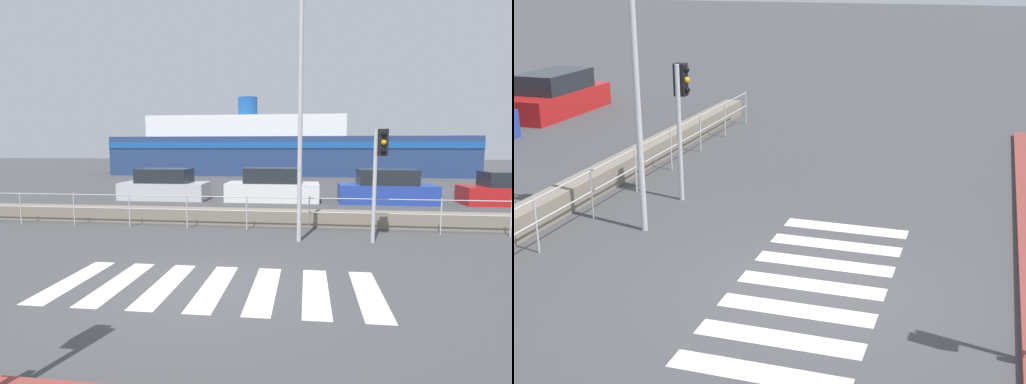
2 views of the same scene
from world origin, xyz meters
The scene contains 6 objects.
ground_plane centered at (0.00, 0.00, 0.00)m, with size 160.00×160.00×0.00m, color #424244.
crosswalk centered at (0.17, 0.00, 0.00)m, with size 5.85×2.40×0.01m.
harbor_fence centered at (0.00, 5.01, 0.70)m, with size 22.40×0.04×1.05m.
traffic_light_far centered at (3.63, 3.78, 2.17)m, with size 0.34×0.32×2.95m.
streetlamp centered at (1.60, 3.52, 4.16)m, with size 0.32×1.17×6.81m.
parked_car_red centered at (10.74, 11.73, 0.62)m, with size 4.34×1.72×1.44m.
Camera 2 is at (-10.03, -2.53, 4.99)m, focal length 50.00 mm.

